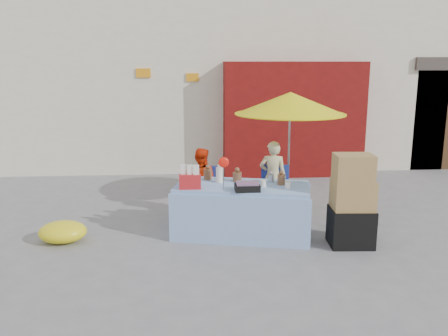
{
  "coord_description": "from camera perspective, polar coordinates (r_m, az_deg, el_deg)",
  "views": [
    {
      "loc": [
        -0.2,
        -6.46,
        2.58
      ],
      "look_at": [
        0.33,
        0.6,
        1.0
      ],
      "focal_mm": 38.0,
      "sensor_mm": 36.0,
      "label": 1
    }
  ],
  "objects": [
    {
      "name": "umbrella",
      "position": [
        8.23,
        7.97,
        7.66
      ],
      "size": [
        1.9,
        1.9,
        2.09
      ],
      "color": "gray",
      "rests_on": "ground"
    },
    {
      "name": "chair_right",
      "position": [
        8.21,
        6.01,
        -3.95
      ],
      "size": [
        0.57,
        0.57,
        0.85
      ],
      "rotation": [
        0.0,
        0.0,
        -0.23
      ],
      "color": "#203496",
      "rests_on": "ground"
    },
    {
      "name": "ground",
      "position": [
        6.96,
        -2.36,
        -9.19
      ],
      "size": [
        80.0,
        80.0,
        0.0
      ],
      "primitive_type": "plane",
      "color": "slate",
      "rests_on": "ground"
    },
    {
      "name": "box_stack",
      "position": [
        6.98,
        15.15,
        -4.22
      ],
      "size": [
        0.63,
        0.53,
        1.34
      ],
      "rotation": [
        0.0,
        0.0,
        -0.06
      ],
      "color": "black",
      "rests_on": "ground"
    },
    {
      "name": "market_table",
      "position": [
        7.22,
        2.13,
        -4.98
      ],
      "size": [
        2.2,
        1.38,
        1.23
      ],
      "rotation": [
        0.0,
        0.0,
        -0.22
      ],
      "color": "#98C1F3",
      "rests_on": "ground"
    },
    {
      "name": "backdrop",
      "position": [
        14.01,
        -1.38,
        14.72
      ],
      "size": [
        14.0,
        8.0,
        7.8
      ],
      "color": "silver",
      "rests_on": "ground"
    },
    {
      "name": "vendor_orange",
      "position": [
        8.12,
        -2.84,
        -1.66
      ],
      "size": [
        0.65,
        0.56,
        1.17
      ],
      "primitive_type": "imported",
      "rotation": [
        0.0,
        0.0,
        2.91
      ],
      "color": "red",
      "rests_on": "ground"
    },
    {
      "name": "chair_left",
      "position": [
        8.08,
        -2.77,
        -4.15
      ],
      "size": [
        0.57,
        0.57,
        0.85
      ],
      "rotation": [
        0.0,
        0.0,
        -0.23
      ],
      "color": "#203496",
      "rests_on": "ground"
    },
    {
      "name": "tarp_bundle",
      "position": [
        7.38,
        -18.83,
        -7.29
      ],
      "size": [
        0.84,
        0.75,
        0.31
      ],
      "primitive_type": "ellipsoid",
      "rotation": [
        0.0,
        0.0,
        -0.33
      ],
      "color": "yellow",
      "rests_on": "ground"
    },
    {
      "name": "vendor_beige",
      "position": [
        8.23,
        5.88,
        -1.13
      ],
      "size": [
        0.52,
        0.4,
        1.28
      ],
      "primitive_type": "imported",
      "rotation": [
        0.0,
        0.0,
        2.91
      ],
      "color": "beige",
      "rests_on": "ground"
    }
  ]
}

